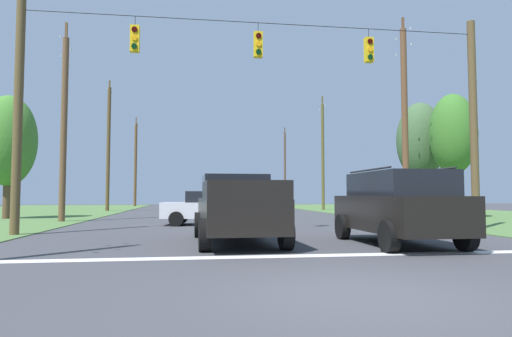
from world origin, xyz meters
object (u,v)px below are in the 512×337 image
at_px(overhead_signal_span, 262,108).
at_px(tree_roadside_right, 420,141).
at_px(distant_car_crossing_white, 237,204).
at_px(tree_roadside_left, 8,141).
at_px(pickup_truck, 237,209).
at_px(utility_pole_distant_right, 108,147).
at_px(utility_pole_far_right, 323,155).
at_px(tree_roadside_far_right, 453,134).
at_px(suv_black, 397,206).
at_px(utility_pole_far_left, 64,124).
at_px(utility_pole_near_left, 285,167).
at_px(distant_car_oncoming, 210,207).
at_px(utility_pole_mid_right, 405,119).
at_px(utility_pole_distant_left, 135,164).

bearing_deg(overhead_signal_span, tree_roadside_right, 42.81).
distance_m(distant_car_crossing_white, tree_roadside_left, 13.61).
bearing_deg(pickup_truck, utility_pole_distant_right, 107.73).
height_order(utility_pole_far_right, tree_roadside_left, utility_pole_far_right).
distance_m(utility_pole_distant_right, tree_roadside_far_right, 26.61).
relative_size(suv_black, distant_car_crossing_white, 1.09).
bearing_deg(utility_pole_far_left, utility_pole_distant_right, 92.11).
xyz_separation_m(utility_pole_far_left, utility_pole_distant_right, (-0.56, 15.16, 0.43)).
bearing_deg(utility_pole_near_left, tree_roadside_far_right, -83.68).
bearing_deg(distant_car_oncoming, utility_pole_near_left, 72.91).
xyz_separation_m(utility_pole_mid_right, tree_roadside_right, (3.37, 4.60, -0.62)).
height_order(utility_pole_far_right, tree_roadside_right, utility_pole_far_right).
bearing_deg(tree_roadside_left, utility_pole_far_right, 28.32).
relative_size(utility_pole_mid_right, tree_roadside_left, 1.61).
height_order(distant_car_oncoming, tree_roadside_left, tree_roadside_left).
distance_m(pickup_truck, distant_car_crossing_white, 15.30).
height_order(overhead_signal_span, suv_black, overhead_signal_span).
bearing_deg(utility_pole_mid_right, utility_pole_far_right, 90.02).
height_order(utility_pole_distant_left, tree_roadside_left, utility_pole_distant_left).
distance_m(pickup_truck, tree_roadside_far_right, 18.32).
height_order(overhead_signal_span, distant_car_oncoming, overhead_signal_span).
bearing_deg(utility_pole_far_left, pickup_truck, -54.45).
distance_m(suv_black, utility_pole_distant_left, 44.24).
bearing_deg(utility_pole_mid_right, suv_black, -117.83).
bearing_deg(utility_pole_near_left, utility_pole_distant_right, -138.10).
xyz_separation_m(utility_pole_distant_left, tree_roadside_left, (-3.62, -27.19, -0.65)).
xyz_separation_m(utility_pole_distant_right, tree_roadside_right, (21.96, -11.29, -0.50)).
bearing_deg(tree_roadside_right, tree_roadside_far_right, -86.51).
bearing_deg(tree_roadside_right, utility_pole_mid_right, -126.26).
xyz_separation_m(suv_black, utility_pole_distant_left, (-12.25, 42.32, 3.99)).
bearing_deg(utility_pole_distant_right, utility_pole_distant_left, 88.61).
bearing_deg(tree_roadside_left, utility_pole_near_left, 52.73).
relative_size(utility_pole_mid_right, utility_pole_near_left, 1.13).
bearing_deg(utility_pole_distant_left, tree_roadside_far_right, -53.84).
xyz_separation_m(suv_black, utility_pole_far_left, (-12.06, 12.03, 3.90)).
xyz_separation_m(distant_car_oncoming, tree_roadside_left, (-11.12, 6.34, 3.61)).
bearing_deg(distant_car_crossing_white, pickup_truck, -95.59).
height_order(pickup_truck, utility_pole_distant_right, utility_pole_distant_right).
xyz_separation_m(distant_car_oncoming, utility_pole_distant_right, (-7.87, 18.40, 4.60)).
xyz_separation_m(distant_car_oncoming, tree_roadside_right, (14.09, 7.11, 4.11)).
height_order(utility_pole_far_right, utility_pole_distant_left, utility_pole_distant_left).
bearing_deg(utility_pole_distant_left, pickup_truck, -79.07).
height_order(utility_pole_mid_right, utility_pole_distant_left, utility_pole_mid_right).
bearing_deg(tree_roadside_right, distant_car_crossing_white, 177.67).
bearing_deg(overhead_signal_span, distant_car_crossing_white, 88.75).
distance_m(suv_black, tree_roadside_right, 18.84).
distance_m(utility_pole_distant_left, tree_roadside_right, 34.12).
bearing_deg(tree_roadside_far_right, overhead_signal_span, -147.36).
distance_m(distant_car_oncoming, utility_pole_far_right, 21.45).
distance_m(utility_pole_far_right, utility_pole_far_left, 23.37).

